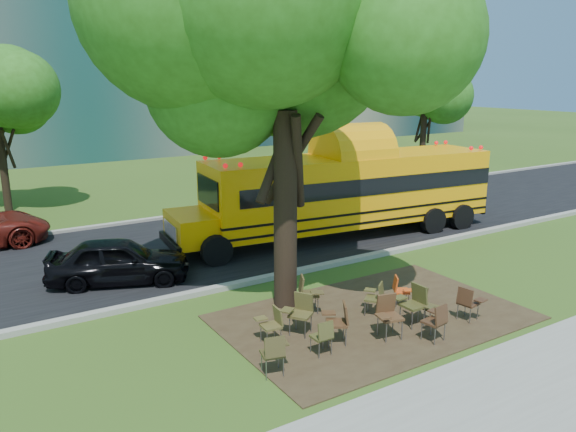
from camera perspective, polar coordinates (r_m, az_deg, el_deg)
ground at (r=13.35m, az=3.99°, el=-10.45°), size 160.00×160.00×0.00m
sidewalk at (r=10.25m, az=21.65°, el=-19.52°), size 60.00×4.00×0.04m
dirt_patch at (r=13.56m, az=8.73°, el=-10.11°), size 7.00×4.50×0.03m
asphalt_road at (r=19.09m, az=-8.44°, el=-2.91°), size 80.00×8.00×0.04m
kerb_near at (r=15.66m, az=-2.49°, el=-6.37°), size 80.00×0.25×0.14m
kerb_far at (r=22.77m, az=-12.61°, el=-0.20°), size 80.00×0.25×0.14m
building_right at (r=57.51m, az=1.20°, el=20.95°), size 30.00×16.00×25.00m
bg_tree_3 at (r=28.24m, az=0.58°, el=13.00°), size 5.60×5.60×7.84m
bg_tree_4 at (r=32.55m, az=13.77°, el=11.52°), size 5.00×5.00×6.85m
main_tree at (r=12.96m, az=-0.29°, el=15.42°), size 7.20×7.20×9.45m
school_bus at (r=19.82m, az=6.17°, el=2.66°), size 11.87×3.73×2.86m
chair_0 at (r=10.81m, az=-1.39°, el=-13.48°), size 0.65×0.51×0.86m
chair_1 at (r=11.56m, az=3.63°, el=-11.86°), size 0.51×0.46×0.78m
chair_2 at (r=12.05m, az=5.22°, el=-10.33°), size 0.61×0.77×0.92m
chair_3 at (r=12.40m, az=10.11°, el=-9.60°), size 0.72×0.57×0.97m
chair_4 at (r=12.47m, az=14.87°, el=-10.03°), size 0.58×0.58×0.87m
chair_5 at (r=13.33m, az=13.84°, el=-8.60°), size 0.53×0.56×0.79m
chair_6 at (r=13.13m, az=12.65°, el=-8.37°), size 0.58×0.63×0.97m
chair_7 at (r=13.67m, az=17.85°, el=-8.19°), size 0.56×0.56×0.83m
chair_8 at (r=12.01m, az=-1.60°, el=-10.67°), size 0.48×0.56×0.81m
chair_9 at (r=12.41m, az=1.26°, el=-9.49°), size 0.78×0.62×0.93m
chair_10 at (r=13.44m, az=1.96°, el=-7.59°), size 0.60×0.77×0.93m
chair_11 at (r=13.49m, az=8.94°, el=-7.95°), size 0.56×0.71×0.84m
chair_12 at (r=14.10m, az=11.32°, el=-7.22°), size 0.52×0.66×0.78m
black_car at (r=16.00m, az=-16.84°, el=-4.37°), size 4.05×2.78×1.28m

